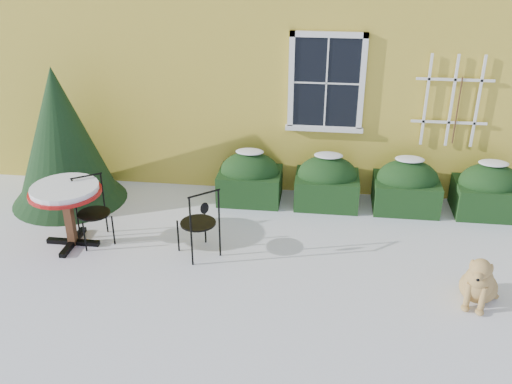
# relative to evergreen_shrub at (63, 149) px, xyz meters

# --- Properties ---
(ground) EXTENTS (80.00, 80.00, 0.00)m
(ground) POSITION_rel_evergreen_shrub_xyz_m (3.36, -2.14, -0.93)
(ground) COLOR white
(ground) RESTS_ON ground
(hedge_row) EXTENTS (4.95, 0.80, 0.91)m
(hedge_row) POSITION_rel_evergreen_shrub_xyz_m (5.01, 0.41, -0.53)
(hedge_row) COLOR black
(hedge_row) RESTS_ON ground
(evergreen_shrub) EXTENTS (1.91, 1.91, 2.31)m
(evergreen_shrub) POSITION_rel_evergreen_shrub_xyz_m (0.00, 0.00, 0.00)
(evergreen_shrub) COLOR black
(evergreen_shrub) RESTS_ON ground
(bistro_table) EXTENTS (1.03, 1.03, 0.95)m
(bistro_table) POSITION_rel_evergreen_shrub_xyz_m (0.65, -1.40, -0.14)
(bistro_table) COLOR black
(bistro_table) RESTS_ON ground
(patio_chair_near) EXTENTS (0.66, 0.66, 1.06)m
(patio_chair_near) POSITION_rel_evergreen_shrub_xyz_m (2.60, -1.45, -0.40)
(patio_chair_near) COLOR black
(patio_chair_near) RESTS_ON ground
(patio_chair_far) EXTENTS (0.62, 0.61, 1.00)m
(patio_chair_far) POSITION_rel_evergreen_shrub_xyz_m (0.95, -1.24, -0.43)
(patio_chair_far) COLOR black
(patio_chair_far) RESTS_ON ground
(dog) EXTENTS (0.62, 0.80, 0.75)m
(dog) POSITION_rel_evergreen_shrub_xyz_m (6.28, -2.14, -0.63)
(dog) COLOR tan
(dog) RESTS_ON ground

